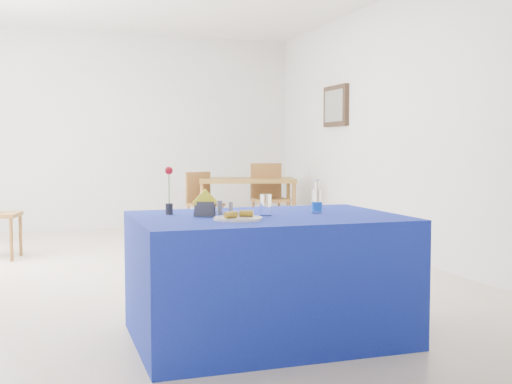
% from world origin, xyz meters
% --- Properties ---
extents(floor, '(7.00, 7.00, 0.00)m').
position_xyz_m(floor, '(0.00, 0.00, 0.00)').
color(floor, beige).
rests_on(floor, ground).
extents(room_shell, '(7.00, 7.00, 7.00)m').
position_xyz_m(room_shell, '(0.00, 0.00, 1.75)').
color(room_shell, silver).
rests_on(room_shell, ground).
extents(picture_frame, '(0.06, 0.64, 0.52)m').
position_xyz_m(picture_frame, '(2.47, 1.60, 1.70)').
color(picture_frame, black).
rests_on(picture_frame, room_shell).
extents(picture_art, '(0.02, 0.52, 0.40)m').
position_xyz_m(picture_art, '(2.44, 1.60, 1.70)').
color(picture_art, '#998C66').
rests_on(picture_art, room_shell).
extents(plate, '(0.28, 0.28, 0.01)m').
position_xyz_m(plate, '(-0.03, -2.40, 0.77)').
color(plate, silver).
rests_on(plate, blue_table).
extents(drinking_glass, '(0.07, 0.07, 0.13)m').
position_xyz_m(drinking_glass, '(0.20, -2.23, 0.82)').
color(drinking_glass, white).
rests_on(drinking_glass, blue_table).
extents(salt_shaker, '(0.03, 0.03, 0.08)m').
position_xyz_m(salt_shaker, '(-0.01, -2.19, 0.80)').
color(salt_shaker, slate).
rests_on(salt_shaker, blue_table).
extents(pepper_shaker, '(0.03, 0.03, 0.08)m').
position_xyz_m(pepper_shaker, '(-0.05, -2.08, 0.80)').
color(pepper_shaker, slate).
rests_on(pepper_shaker, blue_table).
extents(blue_table, '(1.60, 1.10, 0.76)m').
position_xyz_m(blue_table, '(0.21, -2.22, 0.38)').
color(blue_table, navy).
rests_on(blue_table, floor).
extents(water_bottle, '(0.07, 0.07, 0.21)m').
position_xyz_m(water_bottle, '(0.56, -2.19, 0.83)').
color(water_bottle, white).
rests_on(water_bottle, blue_table).
extents(napkin_holder, '(0.15, 0.10, 0.16)m').
position_xyz_m(napkin_holder, '(-0.17, -2.17, 0.81)').
color(napkin_holder, '#3C3C41').
rests_on(napkin_holder, blue_table).
extents(rose_vase, '(0.05, 0.05, 0.30)m').
position_xyz_m(rose_vase, '(-0.35, -2.00, 0.90)').
color(rose_vase, '#232328').
rests_on(rose_vase, blue_table).
extents(oak_table, '(1.44, 1.12, 0.76)m').
position_xyz_m(oak_table, '(1.53, 2.39, 0.68)').
color(oak_table, olive).
rests_on(oak_table, floor).
extents(chair_bg_left, '(0.49, 0.49, 0.84)m').
position_xyz_m(chair_bg_left, '(0.91, 2.41, 0.49)').
color(chair_bg_left, brown).
rests_on(chair_bg_left, floor).
extents(chair_bg_right, '(0.44, 0.44, 0.96)m').
position_xyz_m(chair_bg_right, '(1.76, 2.18, 0.55)').
color(chair_bg_right, brown).
rests_on(chair_bg_right, floor).
extents(banana_pieces, '(0.19, 0.10, 0.04)m').
position_xyz_m(banana_pieces, '(-0.02, -2.40, 0.79)').
color(banana_pieces, gold).
rests_on(banana_pieces, plate).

